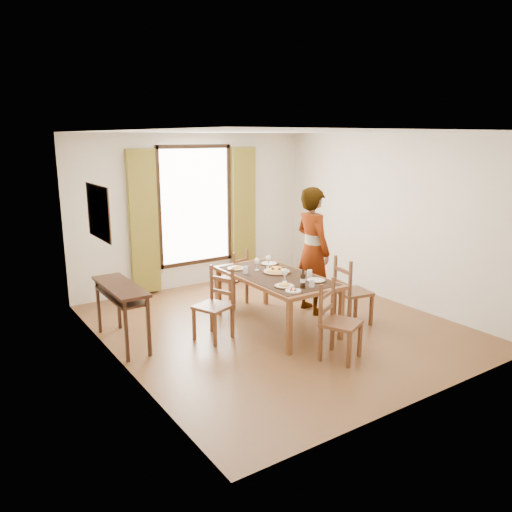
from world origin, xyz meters
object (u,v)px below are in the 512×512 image
console_table (121,294)px  man (313,250)px  pasta_platter (277,269)px  dining_table (276,279)px

console_table → man: bearing=-7.6°
console_table → pasta_platter: pasta_platter is taller
man → pasta_platter: size_ratio=4.80×
console_table → pasta_platter: bearing=-13.5°
console_table → man: (2.86, -0.38, 0.28)m
console_table → pasta_platter: 2.16m
dining_table → pasta_platter: bearing=51.7°
dining_table → pasta_platter: 0.17m
console_table → dining_table: 2.11m
man → pasta_platter: (-0.76, -0.12, -0.15)m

